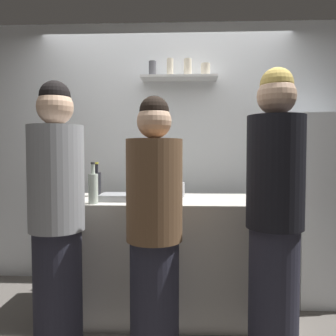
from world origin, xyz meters
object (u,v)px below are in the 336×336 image
object	(u,v)px
person_blonde	(275,219)
person_grey_hoodie	(57,222)
wine_bottle_pale_glass	(93,188)
water_bottle_plastic	(164,187)
refrigerator	(324,207)
utensil_holder	(179,190)
baking_pan	(123,197)
wine_bottle_green_glass	(137,180)
wine_bottle_dark_glass	(97,183)
person_brown_jacket	(154,234)

from	to	relation	value
person_blonde	person_grey_hoodie	size ratio (longest dim) A/B	1.04
person_blonde	wine_bottle_pale_glass	bearing A→B (deg)	-70.31
wine_bottle_pale_glass	person_grey_hoodie	world-z (taller)	person_grey_hoodie
water_bottle_plastic	person_blonde	distance (m)	0.92
person_grey_hoodie	refrigerator	bearing A→B (deg)	24.81
utensil_holder	water_bottle_plastic	xyz separation A→B (m)	(-0.11, -0.18, 0.04)
refrigerator	baking_pan	size ratio (longest dim) A/B	4.79
baking_pan	wine_bottle_green_glass	bearing A→B (deg)	81.44
wine_bottle_dark_glass	refrigerator	bearing A→B (deg)	5.98
baking_pan	wine_bottle_pale_glass	distance (m)	0.27
baking_pan	water_bottle_plastic	bearing A→B (deg)	3.73
wine_bottle_green_glass	person_brown_jacket	bearing A→B (deg)	-76.39
wine_bottle_dark_glass	person_blonde	bearing A→B (deg)	-31.94
utensil_holder	wine_bottle_green_glass	size ratio (longest dim) A/B	0.59
person_brown_jacket	wine_bottle_pale_glass	bearing A→B (deg)	15.53
wine_bottle_green_glass	water_bottle_plastic	size ratio (longest dim) A/B	1.33
wine_bottle_pale_glass	person_brown_jacket	xyz separation A→B (m)	(0.48, -0.41, -0.24)
wine_bottle_dark_glass	wine_bottle_pale_glass	bearing A→B (deg)	-78.68
wine_bottle_green_glass	baking_pan	bearing A→B (deg)	-98.56
wine_bottle_dark_glass	person_blonde	world-z (taller)	person_blonde
person_blonde	person_brown_jacket	size ratio (longest dim) A/B	1.10
utensil_holder	refrigerator	bearing A→B (deg)	10.86
refrigerator	person_grey_hoodie	world-z (taller)	person_grey_hoodie
utensil_holder	wine_bottle_dark_glass	world-z (taller)	wine_bottle_dark_glass
person_brown_jacket	person_grey_hoodie	distance (m)	0.61
wine_bottle_pale_glass	wine_bottle_green_glass	bearing A→B (deg)	67.01
wine_bottle_pale_glass	refrigerator	bearing A→B (deg)	18.05
refrigerator	wine_bottle_green_glass	world-z (taller)	refrigerator
water_bottle_plastic	person_blonde	bearing A→B (deg)	-40.20
wine_bottle_pale_glass	wine_bottle_green_glass	world-z (taller)	wine_bottle_green_glass
wine_bottle_green_glass	person_brown_jacket	distance (m)	1.04
person_grey_hoodie	baking_pan	bearing A→B (deg)	59.67
wine_bottle_pale_glass	wine_bottle_dark_glass	distance (m)	0.43
wine_bottle_dark_glass	person_grey_hoodie	world-z (taller)	person_grey_hoodie
water_bottle_plastic	baking_pan	bearing A→B (deg)	-176.27
water_bottle_plastic	person_grey_hoodie	world-z (taller)	person_grey_hoodie
wine_bottle_pale_glass	person_blonde	distance (m)	1.28
refrigerator	wine_bottle_pale_glass	distance (m)	2.04
wine_bottle_pale_glass	wine_bottle_green_glass	distance (m)	0.62
wine_bottle_green_glass	water_bottle_plastic	distance (m)	0.46
refrigerator	baking_pan	world-z (taller)	refrigerator
wine_bottle_green_glass	water_bottle_plastic	xyz separation A→B (m)	(0.27, -0.37, -0.02)
baking_pan	wine_bottle_green_glass	distance (m)	0.41
wine_bottle_green_glass	refrigerator	bearing A→B (deg)	1.95
baking_pan	utensil_holder	bearing A→B (deg)	24.16
water_bottle_plastic	person_blonde	world-z (taller)	person_blonde
utensil_holder	person_grey_hoodie	bearing A→B (deg)	-134.74
wine_bottle_pale_glass	water_bottle_plastic	bearing A→B (deg)	21.57
wine_bottle_dark_glass	water_bottle_plastic	xyz separation A→B (m)	(0.59, -0.22, -0.01)
wine_bottle_green_glass	utensil_holder	bearing A→B (deg)	-26.78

